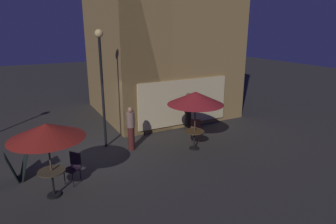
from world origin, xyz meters
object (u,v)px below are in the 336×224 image
at_px(cafe_table_0, 52,177).
at_px(cafe_chair_1, 195,128).
at_px(menu_sandwich_board, 18,166).
at_px(cafe_table_1, 195,136).
at_px(cafe_chair_0, 74,165).
at_px(patron_standing_0, 188,112).
at_px(patio_umbrella_0, 47,131).
at_px(patio_umbrella_1, 196,98).
at_px(street_lamp_near_corner, 101,70).
at_px(patron_standing_1, 131,128).

distance_m(cafe_table_0, cafe_chair_1, 6.05).
xyz_separation_m(menu_sandwich_board, cafe_table_1, (6.15, -0.49, 0.09)).
bearing_deg(menu_sandwich_board, cafe_chair_1, -3.31).
distance_m(cafe_chair_0, patron_standing_0, 5.85).
relative_size(cafe_chair_0, patron_standing_0, 0.52).
bearing_deg(cafe_chair_0, cafe_table_1, 148.03).
bearing_deg(cafe_table_1, cafe_table_0, -169.58).
bearing_deg(patio_umbrella_0, patio_umbrella_1, 10.42).
height_order(street_lamp_near_corner, cafe_chair_0, street_lamp_near_corner).
relative_size(patio_umbrella_0, cafe_chair_1, 2.40).
height_order(cafe_table_0, cafe_chair_0, cafe_chair_0).
bearing_deg(patron_standing_0, cafe_chair_1, 28.36).
relative_size(patio_umbrella_1, patron_standing_0, 1.27).
bearing_deg(patron_standing_1, cafe_table_0, 37.37).
bearing_deg(cafe_chair_1, street_lamp_near_corner, -72.78).
xyz_separation_m(menu_sandwich_board, cafe_chair_1, (6.65, 0.22, 0.09)).
bearing_deg(cafe_table_1, cafe_chair_0, -174.35).
distance_m(cafe_table_1, patron_standing_1, 2.47).
bearing_deg(patron_standing_1, cafe_chair_1, 176.42).
bearing_deg(cafe_chair_0, patio_umbrella_1, 148.03).
bearing_deg(menu_sandwich_board, cafe_table_0, -65.18).
bearing_deg(patio_umbrella_0, cafe_table_0, 0.00).
distance_m(street_lamp_near_corner, cafe_table_0, 4.41).
height_order(patio_umbrella_0, patron_standing_0, patio_umbrella_0).
relative_size(cafe_table_1, patio_umbrella_0, 0.35).
height_order(cafe_table_0, patron_standing_0, patron_standing_0).
xyz_separation_m(menu_sandwich_board, patron_standing_0, (6.92, 1.27, 0.47)).
distance_m(patron_standing_0, patron_standing_1, 3.05).
bearing_deg(cafe_table_0, patron_standing_0, 24.27).
bearing_deg(cafe_table_1, patio_umbrella_1, -90.00).
xyz_separation_m(street_lamp_near_corner, patio_umbrella_0, (-2.30, -2.82, -1.12)).
bearing_deg(cafe_chair_0, street_lamp_near_corner, -162.96).
relative_size(menu_sandwich_board, patron_standing_0, 0.49).
relative_size(cafe_table_1, cafe_chair_0, 0.80).
distance_m(street_lamp_near_corner, cafe_chair_0, 3.76).
bearing_deg(cafe_table_0, cafe_chair_1, 16.21).
height_order(cafe_table_0, cafe_chair_1, cafe_chair_1).
xyz_separation_m(patio_umbrella_1, cafe_chair_1, (0.50, 0.71, -1.49)).
distance_m(patio_umbrella_1, patron_standing_1, 2.71).
relative_size(patio_umbrella_0, patron_standing_0, 1.19).
xyz_separation_m(cafe_table_0, patio_umbrella_0, (0.00, 0.00, 1.37)).
relative_size(patio_umbrella_1, cafe_chair_0, 2.41).
height_order(menu_sandwich_board, cafe_chair_1, cafe_chair_1).
relative_size(cafe_table_0, cafe_table_1, 1.03).
distance_m(street_lamp_near_corner, cafe_table_1, 4.33).
relative_size(patio_umbrella_1, patron_standing_1, 1.34).
xyz_separation_m(menu_sandwich_board, cafe_table_0, (0.85, -1.47, 0.12)).
relative_size(street_lamp_near_corner, patron_standing_0, 2.50).
height_order(cafe_table_1, patio_umbrella_0, patio_umbrella_0).
distance_m(patio_umbrella_1, cafe_chair_1, 1.73).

